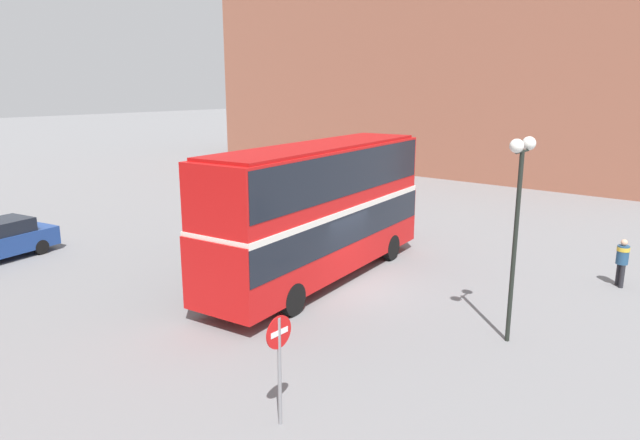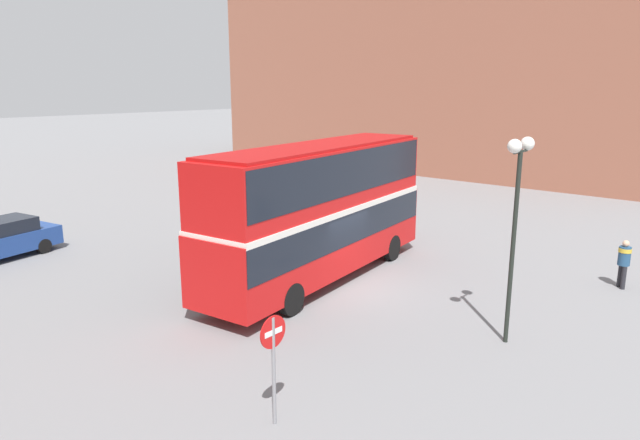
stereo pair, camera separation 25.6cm
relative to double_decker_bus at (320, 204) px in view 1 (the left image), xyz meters
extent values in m
plane|color=slate|center=(0.06, -1.47, -2.78)|extent=(240.00, 240.00, 0.00)
cube|color=#935642|center=(28.48, 12.02, 4.74)|extent=(10.71, 38.44, 15.03)
cube|color=red|center=(0.00, 0.00, -1.24)|extent=(11.15, 3.78, 2.20)
cube|color=red|center=(0.00, 0.00, 0.92)|extent=(10.98, 3.68, 2.13)
cube|color=black|center=(0.00, 0.00, -0.75)|extent=(11.04, 3.79, 1.08)
cube|color=black|center=(0.00, 0.00, 1.18)|extent=(10.82, 3.69, 1.45)
cube|color=silver|center=(0.00, 0.00, -0.11)|extent=(11.04, 3.79, 0.20)
cube|color=#A91111|center=(0.00, 0.00, 2.04)|extent=(10.47, 3.45, 0.10)
cylinder|color=black|center=(3.34, 1.52, -2.27)|extent=(1.05, 0.42, 1.03)
cylinder|color=black|center=(3.60, -0.70, -2.27)|extent=(1.05, 0.42, 1.03)
cylinder|color=black|center=(-3.39, 0.73, -2.27)|extent=(1.05, 0.42, 1.03)
cylinder|color=black|center=(-3.13, -1.50, -2.27)|extent=(1.05, 0.42, 1.03)
cylinder|color=#232328|center=(5.93, -8.65, -2.37)|extent=(0.15, 0.15, 0.82)
cylinder|color=#232328|center=(6.14, -8.49, -2.37)|extent=(0.15, 0.15, 0.82)
cylinder|color=navy|center=(6.04, -8.57, -1.63)|extent=(0.55, 0.55, 0.65)
cylinder|color=gold|center=(6.04, -8.57, -1.42)|extent=(0.59, 0.59, 0.14)
sphere|color=#D8A884|center=(6.04, -8.57, -1.19)|extent=(0.22, 0.22, 0.22)
cylinder|color=black|center=(-5.02, 10.90, -2.48)|extent=(0.64, 0.33, 0.61)
cylinder|color=black|center=(-5.31, 12.47, -2.48)|extent=(0.64, 0.33, 0.61)
cylinder|color=black|center=(-0.69, -7.26, -0.15)|extent=(0.12, 0.12, 5.26)
cylinder|color=black|center=(-0.69, -7.26, 2.43)|extent=(0.84, 0.06, 0.06)
sphere|color=white|center=(-1.11, -7.26, 2.60)|extent=(0.36, 0.36, 0.36)
sphere|color=white|center=(-0.27, -7.26, 2.60)|extent=(0.36, 0.36, 0.36)
cylinder|color=gray|center=(-7.55, -5.19, -1.60)|extent=(0.08, 0.08, 2.36)
cylinder|color=red|center=(-7.55, -5.19, -0.73)|extent=(0.69, 0.03, 0.69)
cube|color=white|center=(-7.55, -5.19, -0.73)|extent=(0.49, 0.04, 0.12)
camera|label=1|loc=(-15.13, -12.54, 4.07)|focal=32.00mm
camera|label=2|loc=(-14.97, -12.74, 4.07)|focal=32.00mm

